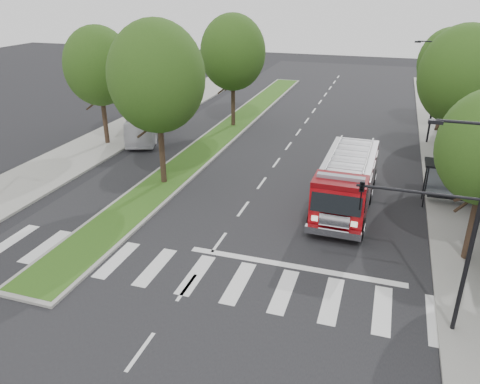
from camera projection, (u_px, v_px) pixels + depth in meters
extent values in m
plane|color=black|center=(219.00, 242.00, 23.37)|extent=(140.00, 140.00, 0.00)
cube|color=gray|center=(468.00, 194.00, 28.53)|extent=(5.00, 80.00, 0.15)
cube|color=gray|center=(88.00, 150.00, 36.10)|extent=(5.00, 80.00, 0.15)
cube|color=gray|center=(226.00, 132.00, 40.67)|extent=(3.00, 50.00, 0.14)
cube|color=#204A15|center=(226.00, 131.00, 40.64)|extent=(2.60, 49.50, 0.02)
cylinder|color=black|center=(426.00, 187.00, 26.55)|extent=(0.08, 0.08, 2.50)
cylinder|color=black|center=(479.00, 194.00, 25.76)|extent=(0.08, 0.08, 2.50)
cylinder|color=black|center=(425.00, 180.00, 27.59)|extent=(0.08, 0.08, 2.50)
cylinder|color=black|center=(477.00, 185.00, 26.80)|extent=(0.08, 0.08, 2.50)
cube|color=black|center=(455.00, 165.00, 26.15)|extent=(3.20, 1.60, 0.12)
cube|color=#8C99A5|center=(450.00, 181.00, 27.26)|extent=(2.80, 0.04, 1.80)
cube|color=black|center=(449.00, 198.00, 26.96)|extent=(2.40, 0.40, 0.08)
cylinder|color=black|center=(472.00, 225.00, 21.12)|extent=(0.36, 0.36, 3.74)
cylinder|color=black|center=(451.00, 140.00, 31.42)|extent=(0.36, 0.36, 4.40)
ellipsoid|color=#18360E|center=(463.00, 76.00, 29.67)|extent=(5.60, 5.60, 6.44)
cylinder|color=black|center=(440.00, 109.00, 40.20)|extent=(0.36, 0.36, 3.96)
ellipsoid|color=#18360E|center=(449.00, 63.00, 38.63)|extent=(5.00, 5.00, 5.75)
cylinder|color=black|center=(162.00, 150.00, 29.33)|extent=(0.36, 0.36, 4.62)
ellipsoid|color=#18360E|center=(157.00, 77.00, 27.49)|extent=(5.80, 5.80, 6.67)
cylinder|color=black|center=(233.00, 102.00, 41.55)|extent=(0.36, 0.36, 4.40)
ellipsoid|color=#18360E|center=(233.00, 52.00, 39.80)|extent=(5.60, 5.60, 6.44)
cylinder|color=black|center=(105.00, 119.00, 36.88)|extent=(0.36, 0.36, 4.18)
ellipsoid|color=#18360E|center=(98.00, 66.00, 35.22)|extent=(5.20, 5.20, 5.98)
cylinder|color=black|center=(473.00, 237.00, 15.75)|extent=(0.16, 0.16, 8.00)
cylinder|color=black|center=(467.00, 123.00, 14.42)|extent=(1.80, 0.10, 0.10)
cube|color=black|center=(436.00, 122.00, 14.69)|extent=(0.45, 0.20, 0.12)
cylinder|color=black|center=(417.00, 192.00, 15.75)|extent=(4.00, 0.10, 0.10)
imported|color=black|center=(361.00, 196.00, 16.41)|extent=(0.18, 0.22, 1.10)
cylinder|color=black|center=(435.00, 94.00, 36.19)|extent=(0.16, 0.16, 8.00)
cylinder|color=black|center=(431.00, 42.00, 34.85)|extent=(1.80, 0.10, 0.10)
cube|color=black|center=(418.00, 42.00, 35.12)|extent=(0.45, 0.20, 0.12)
cube|color=#660509|center=(345.00, 198.00, 26.95)|extent=(2.88, 9.02, 0.27)
cube|color=#9D080E|center=(349.00, 175.00, 27.23)|extent=(2.83, 6.89, 2.13)
cube|color=#9D080E|center=(338.00, 204.00, 23.65)|extent=(2.71, 1.98, 2.24)
cube|color=#B2B2B7|center=(351.00, 157.00, 26.78)|extent=(2.83, 6.89, 0.13)
cylinder|color=#B2B2B7|center=(334.00, 151.00, 26.98)|extent=(0.26, 6.40, 0.11)
cylinder|color=#B2B2B7|center=(368.00, 155.00, 26.40)|extent=(0.26, 6.40, 0.11)
cube|color=silver|center=(333.00, 232.00, 23.00)|extent=(2.78, 0.44, 0.37)
cube|color=#8C99A5|center=(341.00, 177.00, 23.06)|extent=(2.35, 0.43, 0.19)
cylinder|color=black|center=(312.00, 221.00, 24.17)|extent=(0.40, 1.18, 1.17)
cylinder|color=black|center=(360.00, 229.00, 23.43)|extent=(0.40, 1.18, 1.17)
cylinder|color=black|center=(327.00, 189.00, 28.04)|extent=(0.40, 1.18, 1.17)
cylinder|color=black|center=(368.00, 194.00, 27.30)|extent=(0.40, 1.18, 1.17)
cylinder|color=black|center=(333.00, 174.00, 30.24)|extent=(0.40, 1.18, 1.17)
cylinder|color=black|center=(372.00, 179.00, 29.50)|extent=(0.40, 1.18, 1.17)
imported|color=silver|center=(147.00, 121.00, 39.32)|extent=(4.97, 9.17, 2.50)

